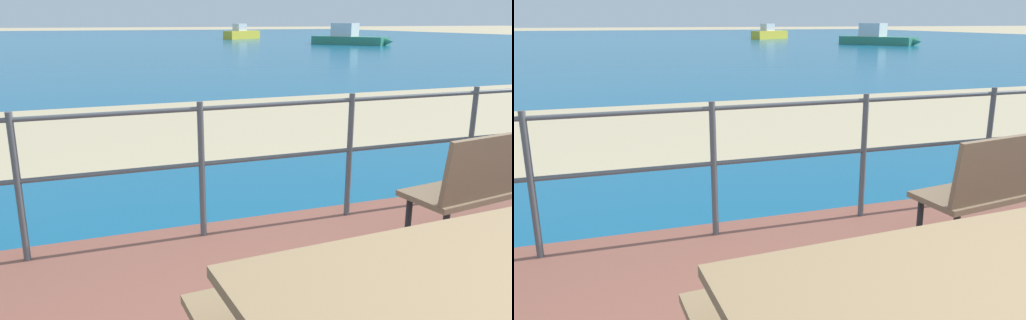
# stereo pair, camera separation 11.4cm
# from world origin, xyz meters

# --- Properties ---
(sea_water) EXTENTS (90.00, 90.00, 0.01)m
(sea_water) POSITION_xyz_m (0.00, 40.00, 0.01)
(sea_water) COLOR #145B84
(sea_water) RESTS_ON ground
(beach_strip) EXTENTS (54.01, 4.59, 0.01)m
(beach_strip) POSITION_xyz_m (0.00, 6.61, 0.01)
(beach_strip) COLOR tan
(beach_strip) RESTS_ON ground
(railing_fence) EXTENTS (5.94, 0.04, 0.98)m
(railing_fence) POSITION_xyz_m (0.00, 2.39, 0.67)
(railing_fence) COLOR #4C5156
(railing_fence) RESTS_ON patio_paving
(boat_near) EXTENTS (3.94, 5.18, 1.38)m
(boat_near) POSITION_xyz_m (16.09, 29.32, 0.46)
(boat_near) COLOR #338466
(boat_near) RESTS_ON sea_water
(boat_mid) EXTENTS (3.97, 2.76, 1.27)m
(boat_mid) POSITION_xyz_m (12.72, 41.53, 0.44)
(boat_mid) COLOR yellow
(boat_mid) RESTS_ON sea_water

